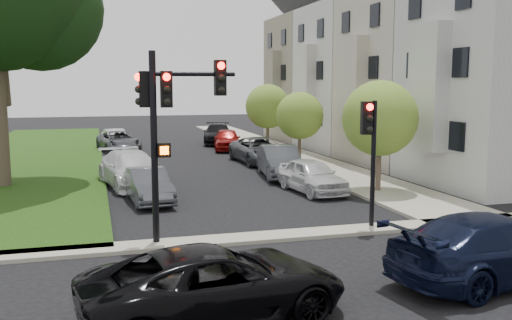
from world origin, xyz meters
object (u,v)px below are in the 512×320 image
object	(u,v)px
small_tree_a	(380,118)
car_parked_9	(116,138)
car_parked_8	(119,141)
car_parked_3	(227,140)
small_tree_b	(300,116)
car_parked_0	(312,176)
car_parked_4	(218,134)
car_parked_6	(131,169)
traffic_signal_secondary	(370,140)
car_parked_5	(148,186)
car_parked_2	(260,150)
traffic_signal_main	(169,113)
car_parked_1	(280,162)
small_tree_c	(268,106)
car_cross_near	(216,284)
car_cross_far	(496,248)

from	to	relation	value
small_tree_a	car_parked_9	size ratio (longest dim) A/B	1.24
car_parked_8	car_parked_3	bearing A→B (deg)	-21.21
small_tree_b	car_parked_9	distance (m)	15.90
car_parked_9	car_parked_0	bearing A→B (deg)	-81.14
car_parked_4	car_parked_6	bearing A→B (deg)	-102.74
car_parked_0	car_parked_3	bearing A→B (deg)	84.04
traffic_signal_secondary	car_parked_5	size ratio (longest dim) A/B	1.02
car_parked_2	car_parked_8	bearing A→B (deg)	129.90
car_parked_8	traffic_signal_main	bearing A→B (deg)	-99.05
car_parked_1	car_parked_4	distance (m)	16.37
small_tree_c	car_cross_near	bearing A→B (deg)	-109.07
traffic_signal_main	car_parked_6	xyz separation A→B (m)	(-0.51, 9.86, -3.04)
car_parked_0	car_parked_1	distance (m)	4.19
small_tree_b	car_parked_8	size ratio (longest dim) A/B	0.84
car_cross_near	car_parked_4	bearing A→B (deg)	-22.70
small_tree_c	car_parked_3	size ratio (longest dim) A/B	1.04
car_parked_0	car_parked_1	bearing A→B (deg)	85.15
car_parked_8	car_parked_9	xyz separation A→B (m)	(-0.09, 3.33, -0.06)
car_cross_far	car_parked_4	size ratio (longest dim) A/B	1.04
traffic_signal_main	car_cross_far	size ratio (longest dim) A/B	1.00
car_parked_1	car_parked_9	xyz separation A→B (m)	(-7.35, 16.78, -0.16)
small_tree_c	small_tree_b	bearing A→B (deg)	-90.00
small_tree_c	traffic_signal_main	world-z (taller)	traffic_signal_main
small_tree_a	car_cross_far	xyz separation A→B (m)	(-2.57, -10.68, -2.39)
car_parked_0	car_parked_4	bearing A→B (deg)	83.30
small_tree_b	traffic_signal_secondary	distance (m)	15.58
car_parked_5	car_parked_6	distance (m)	3.74
small_tree_a	car_parked_8	size ratio (longest dim) A/B	0.96
car_parked_2	car_parked_6	size ratio (longest dim) A/B	0.98
traffic_signal_secondary	car_parked_2	world-z (taller)	traffic_signal_secondary
small_tree_a	small_tree_c	xyz separation A→B (m)	(-0.00, 16.17, -0.13)
car_parked_1	car_parked_3	xyz separation A→B (m)	(0.09, 12.01, -0.03)
car_parked_1	car_parked_6	xyz separation A→B (m)	(-7.29, -0.62, 0.01)
traffic_signal_secondary	car_parked_0	bearing A→B (deg)	84.92
car_parked_8	car_parked_9	bearing A→B (deg)	81.43
car_parked_1	car_parked_6	world-z (taller)	car_parked_6
small_tree_a	car_parked_9	distance (m)	24.18
traffic_signal_main	car_parked_3	distance (m)	23.72
traffic_signal_main	car_cross_near	distance (m)	6.43
small_tree_c	car_parked_4	world-z (taller)	small_tree_c
car_parked_4	car_parked_3	bearing A→B (deg)	-82.03
car_parked_4	traffic_signal_main	bearing A→B (deg)	-93.39
car_cross_far	small_tree_b	bearing A→B (deg)	-16.93
car_parked_3	car_parked_5	bearing A→B (deg)	-102.79
car_cross_far	car_parked_9	xyz separation A→B (m)	(-7.55, 32.49, -0.17)
small_tree_a	traffic_signal_secondary	xyz separation A→B (m)	(-3.26, -5.49, -0.32)
small_tree_c	car_parked_4	xyz separation A→B (m)	(-2.42, 5.23, -2.29)
car_parked_8	car_parked_0	bearing A→B (deg)	-77.60
car_parked_5	car_parked_8	bearing A→B (deg)	85.82
small_tree_a	car_cross_near	distance (m)	14.74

